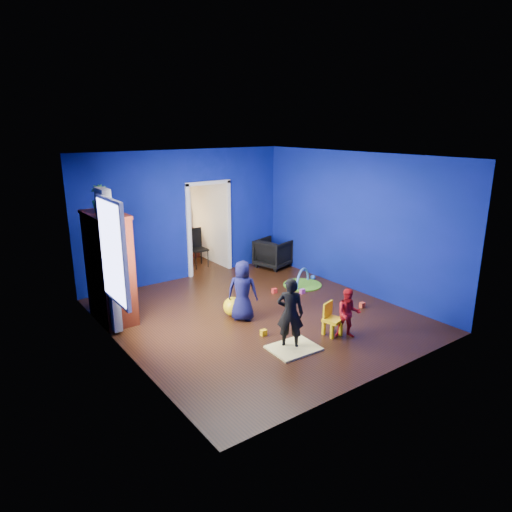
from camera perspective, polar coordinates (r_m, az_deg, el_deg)
floor at (r=8.55m, az=0.14°, el=-7.41°), size 5.00×5.50×0.01m
ceiling at (r=7.86m, az=0.16°, el=12.37°), size 5.00×5.50×0.01m
wall_back at (r=10.38m, az=-8.85°, el=5.02°), size 5.00×0.02×2.90m
wall_front at (r=6.17m, az=15.38°, el=-3.04°), size 5.00×0.02×2.90m
wall_left at (r=6.97m, az=-16.72°, el=-0.95°), size 0.02×5.50×2.90m
wall_right at (r=9.73m, az=12.17°, el=4.11°), size 0.02×5.50×2.90m
alcove at (r=11.45m, az=-8.16°, el=5.06°), size 1.00×1.75×2.50m
armchair at (r=11.29m, az=2.19°, el=0.36°), size 0.95×0.94×0.70m
child_black at (r=7.20m, az=4.30°, el=-7.14°), size 0.49×0.49×1.15m
child_navy at (r=8.18m, az=-1.69°, el=-4.37°), size 0.63×0.63×1.11m
toddler_red at (r=7.72m, az=11.47°, el=-7.04°), size 0.52×0.50×0.84m
vase at (r=7.96m, az=-17.83°, el=5.58°), size 0.25×0.25×0.21m
potted_plant at (r=8.43m, az=-19.04°, el=6.87°), size 0.33×0.33×0.45m
tv_armoire at (r=8.48m, az=-17.86°, el=-1.35°), size 0.58×1.14×1.96m
crt_tv at (r=8.48m, az=-17.62°, el=-1.05°), size 0.46×0.70×0.54m
yellow_blanket at (r=7.37m, az=4.72°, el=-11.40°), size 0.78×0.63×0.03m
hopper_ball at (r=8.48m, az=-2.91°, el=-6.32°), size 0.36×0.36×0.36m
kid_chair at (r=7.81m, az=9.56°, el=-8.02°), size 0.35×0.35×0.50m
play_mat at (r=10.13m, az=5.81°, el=-3.60°), size 0.84×0.84×0.02m
toy_arch at (r=10.13m, az=5.81°, el=-3.55°), size 0.69×0.40×0.76m
window_left at (r=7.26m, az=-17.61°, el=0.48°), size 0.03×0.95×1.55m
curtain at (r=7.88m, az=-17.93°, el=-0.62°), size 0.14×0.42×2.40m
doorway at (r=10.74m, az=-5.92°, el=3.31°), size 1.16×0.10×2.10m
study_desk at (r=12.20m, az=-9.40°, el=1.46°), size 0.88×0.44×0.75m
desk_monitor at (r=12.17m, az=-9.77°, el=4.20°), size 0.40×0.05×0.32m
desk_lamp at (r=12.01m, az=-10.84°, el=3.88°), size 0.14×0.14×0.14m
folding_chair at (r=11.35m, az=-7.23°, el=0.90°), size 0.40×0.40×0.92m
book_shelf at (r=11.99m, az=-10.00°, el=9.20°), size 0.88×0.24×0.04m
toy_0 at (r=9.12m, az=13.13°, el=-5.98°), size 0.10×0.08×0.10m
toy_1 at (r=10.52m, az=7.13°, el=-2.63°), size 0.11×0.11×0.11m
toy_2 at (r=7.76m, az=0.95°, el=-9.56°), size 0.10×0.08×0.10m
toy_3 at (r=9.43m, az=4.31°, el=-4.80°), size 0.11×0.11×0.11m
toy_4 at (r=9.63m, az=5.82°, el=-4.41°), size 0.10×0.08×0.10m
toy_5 at (r=9.62m, az=2.32°, el=-4.36°), size 0.10×0.08×0.10m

